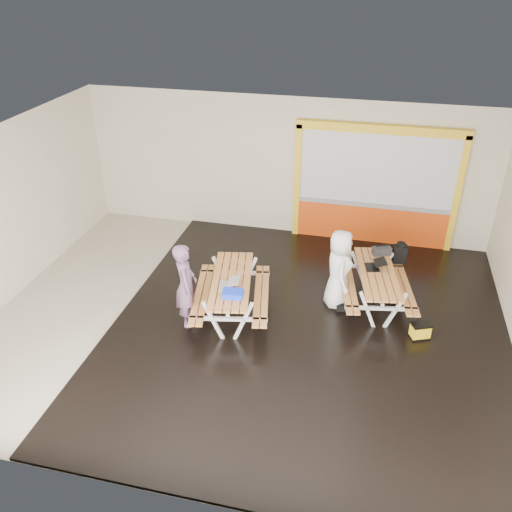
% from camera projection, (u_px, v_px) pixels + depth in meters
% --- Properties ---
extents(room, '(10.02, 8.02, 3.52)m').
position_uv_depth(room, '(245.00, 244.00, 9.66)').
color(room, '#BAB09D').
rests_on(room, ground).
extents(deck, '(7.50, 7.98, 0.05)m').
position_uv_depth(deck, '(308.00, 330.00, 10.28)').
color(deck, black).
rests_on(deck, room).
extents(kiosk, '(3.88, 0.16, 3.00)m').
position_uv_depth(kiosk, '(375.00, 189.00, 12.69)').
color(kiosk, '#DB480F').
rests_on(kiosk, room).
extents(picnic_table_left, '(1.82, 2.36, 0.85)m').
position_uv_depth(picnic_table_left, '(232.00, 288.00, 10.42)').
color(picnic_table_left, '#D98B44').
rests_on(picnic_table_left, deck).
extents(picnic_table_right, '(1.71, 2.24, 0.81)m').
position_uv_depth(picnic_table_right, '(377.00, 280.00, 10.71)').
color(picnic_table_right, '#D98B44').
rests_on(picnic_table_right, deck).
extents(person_left, '(0.62, 0.74, 1.75)m').
position_uv_depth(person_left, '(186.00, 285.00, 10.05)').
color(person_left, '#6B4867').
rests_on(person_left, deck).
extents(person_right, '(0.71, 0.93, 1.70)m').
position_uv_depth(person_right, '(339.00, 269.00, 10.63)').
color(person_right, white).
rests_on(person_right, deck).
extents(laptop_left, '(0.45, 0.42, 0.17)m').
position_uv_depth(laptop_left, '(228.00, 284.00, 10.06)').
color(laptop_left, silver).
rests_on(laptop_left, picnic_table_left).
extents(laptop_right, '(0.47, 0.44, 0.17)m').
position_uv_depth(laptop_right, '(375.00, 265.00, 10.74)').
color(laptop_right, black).
rests_on(laptop_right, picnic_table_right).
extents(blue_pouch, '(0.40, 0.30, 0.11)m').
position_uv_depth(blue_pouch, '(233.00, 294.00, 9.78)').
color(blue_pouch, '#1737F0').
rests_on(blue_pouch, picnic_table_left).
extents(toolbox, '(0.42, 0.33, 0.22)m').
position_uv_depth(toolbox, '(382.00, 251.00, 11.20)').
color(toolbox, black).
rests_on(toolbox, picnic_table_right).
extents(backpack, '(0.31, 0.23, 0.47)m').
position_uv_depth(backpack, '(400.00, 253.00, 11.44)').
color(backpack, black).
rests_on(backpack, picnic_table_right).
extents(dark_case, '(0.42, 0.35, 0.14)m').
position_uv_depth(dark_case, '(345.00, 305.00, 10.82)').
color(dark_case, black).
rests_on(dark_case, deck).
extents(fluke_bag, '(0.42, 0.35, 0.31)m').
position_uv_depth(fluke_bag, '(420.00, 331.00, 9.96)').
color(fluke_bag, black).
rests_on(fluke_bag, deck).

